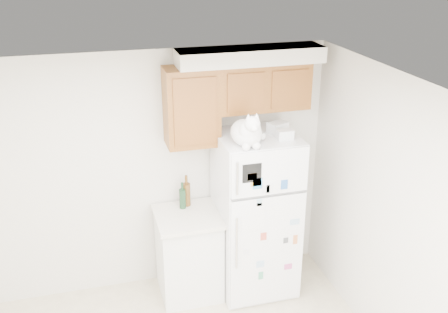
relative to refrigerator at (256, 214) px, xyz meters
name	(u,v)px	position (x,y,z in m)	size (l,w,h in m)	color
room_shell	(187,221)	(-0.97, -1.36, 0.82)	(3.84, 4.04, 2.52)	beige
refrigerator	(256,214)	(0.00, 0.00, 0.00)	(0.76, 0.78, 1.70)	white
base_counter	(189,253)	(-0.69, 0.07, -0.39)	(0.64, 0.64, 0.92)	white
cat	(248,132)	(-0.17, -0.21, 0.98)	(0.34, 0.50, 0.35)	white
storage_box_back	(278,127)	(0.22, 0.05, 0.90)	(0.18, 0.13, 0.10)	white
storage_box_front	(285,134)	(0.22, -0.14, 0.89)	(0.15, 0.11, 0.09)	white
bottle_green	(182,195)	(-0.71, 0.21, 0.21)	(0.07, 0.07, 0.28)	#19381E
bottle_amber	(187,191)	(-0.66, 0.26, 0.23)	(0.08, 0.08, 0.33)	#593814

